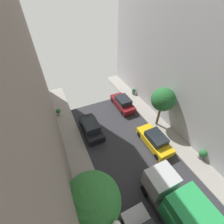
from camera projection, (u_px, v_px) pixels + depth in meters
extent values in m
cylinder|color=black|center=(125.00, 224.00, 10.50)|extent=(0.22, 0.64, 0.64)
cylinder|color=black|center=(144.00, 213.00, 11.00)|extent=(0.22, 0.64, 0.64)
cube|color=black|center=(91.00, 128.00, 17.02)|extent=(1.76, 4.20, 0.76)
cube|color=#1E2328|center=(91.00, 125.00, 16.45)|extent=(1.56, 2.10, 0.64)
cylinder|color=black|center=(81.00, 123.00, 17.97)|extent=(0.22, 0.64, 0.64)
cylinder|color=black|center=(93.00, 119.00, 18.47)|extent=(0.22, 0.64, 0.64)
cylinder|color=black|center=(89.00, 142.00, 15.86)|extent=(0.22, 0.64, 0.64)
cylinder|color=black|center=(103.00, 137.00, 16.36)|extent=(0.22, 0.64, 0.64)
cube|color=gold|center=(154.00, 141.00, 15.68)|extent=(1.76, 4.20, 0.76)
cube|color=#1E2328|center=(156.00, 138.00, 15.12)|extent=(1.56, 2.10, 0.64)
cylinder|color=black|center=(139.00, 134.00, 16.64)|extent=(0.22, 0.64, 0.64)
cylinder|color=black|center=(151.00, 130.00, 17.14)|extent=(0.22, 0.64, 0.64)
cylinder|color=black|center=(157.00, 157.00, 14.53)|extent=(0.22, 0.64, 0.64)
cylinder|color=black|center=(170.00, 151.00, 15.03)|extent=(0.22, 0.64, 0.64)
cube|color=maroon|center=(123.00, 104.00, 20.46)|extent=(1.76, 4.20, 0.76)
cube|color=#1E2328|center=(123.00, 100.00, 19.90)|extent=(1.56, 2.10, 0.64)
cylinder|color=black|center=(113.00, 100.00, 21.42)|extent=(0.22, 0.64, 0.64)
cylinder|color=black|center=(122.00, 98.00, 21.92)|extent=(0.22, 0.64, 0.64)
cylinder|color=black|center=(123.00, 113.00, 19.31)|extent=(0.22, 0.64, 0.64)
cylinder|color=black|center=(133.00, 110.00, 19.81)|extent=(0.22, 0.64, 0.64)
cube|color=#4C4C51|center=(179.00, 219.00, 10.37)|extent=(2.20, 6.60, 0.50)
cube|color=#B7B7BC|center=(160.00, 180.00, 11.28)|extent=(2.10, 1.80, 1.70)
cylinder|color=black|center=(146.00, 191.00, 11.99)|extent=(0.30, 0.96, 0.96)
cylinder|color=black|center=(165.00, 181.00, 12.62)|extent=(0.30, 0.96, 0.96)
cylinder|color=brown|center=(159.00, 116.00, 17.23)|extent=(0.27, 0.27, 2.72)
sphere|color=#23602D|center=(163.00, 99.00, 15.72)|extent=(2.52, 2.52, 2.52)
cylinder|color=brown|center=(96.00, 217.00, 9.57)|extent=(0.33, 0.33, 3.28)
sphere|color=#2D7233|center=(92.00, 201.00, 7.74)|extent=(3.05, 3.05, 3.05)
cylinder|color=slate|center=(201.00, 156.00, 14.50)|extent=(0.47, 0.47, 0.44)
sphere|color=#23602D|center=(203.00, 153.00, 14.17)|extent=(0.70, 0.70, 0.70)
cylinder|color=#B2A899|center=(59.00, 114.00, 19.24)|extent=(0.46, 0.46, 0.38)
sphere|color=#23602D|center=(58.00, 111.00, 18.96)|extent=(0.59, 0.59, 0.59)
cylinder|color=slate|center=(133.00, 93.00, 22.85)|extent=(0.48, 0.48, 0.40)
sphere|color=#23602D|center=(134.00, 90.00, 22.57)|extent=(0.54, 0.54, 0.54)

